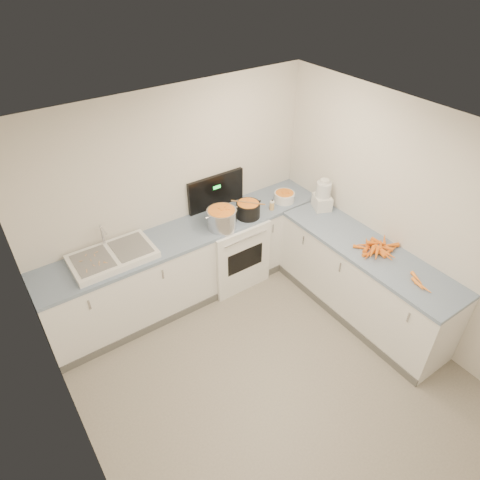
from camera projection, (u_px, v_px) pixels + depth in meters
floor at (277, 387)px, 4.32m from camera, size 3.50×4.00×0.00m
ceiling at (297, 161)px, 2.83m from camera, size 3.50×4.00×0.00m
wall_back at (174, 197)px, 4.90m from camera, size 3.50×0.00×2.50m
wall_left at (77, 405)px, 2.78m from camera, size 0.00×4.00×2.50m
wall_right at (417, 229)px, 4.38m from camera, size 0.00×4.00×2.50m
counter_back at (191, 263)px, 5.16m from camera, size 3.50×0.62×0.94m
counter_right at (362, 281)px, 4.90m from camera, size 0.62×2.20×0.94m
stove at (230, 247)px, 5.40m from camera, size 0.76×0.65×1.36m
sink at (113, 256)px, 4.45m from camera, size 0.86×0.52×0.31m
steel_pot at (222, 219)px, 4.89m from camera, size 0.35×0.35×0.25m
black_pot at (248, 211)px, 5.08m from camera, size 0.33×0.33×0.20m
wooden_spoon at (248, 203)px, 5.01m from camera, size 0.29×0.31×0.02m
mixing_bowl at (284, 197)px, 5.38m from camera, size 0.26×0.26×0.12m
extract_bottle at (272, 205)px, 5.24m from camera, size 0.04×0.04×0.10m
spice_jar at (272, 206)px, 5.22m from camera, size 0.06×0.06×0.10m
food_processor at (323, 196)px, 5.18m from camera, size 0.27×0.29×0.40m
carrot_pile at (377, 248)px, 4.57m from camera, size 0.50×0.45×0.09m
peeled_carrots at (419, 283)px, 4.15m from camera, size 0.16×0.30×0.04m
peelings at (94, 261)px, 4.33m from camera, size 0.24×0.29×0.01m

